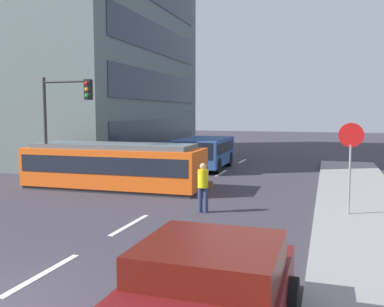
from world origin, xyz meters
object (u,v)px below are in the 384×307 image
at_px(city_bus, 205,151).
at_px(traffic_light_mast, 63,112).
at_px(streetcar_tram, 114,165).
at_px(stop_sign, 351,149).
at_px(pedestrian_crossing, 203,185).

relative_size(city_bus, traffic_light_mast, 1.12).
height_order(streetcar_tram, stop_sign, stop_sign).
bearing_deg(pedestrian_crossing, city_bus, 105.99).
relative_size(pedestrian_crossing, traffic_light_mast, 0.35).
bearing_deg(stop_sign, streetcar_tram, 166.28).
relative_size(stop_sign, traffic_light_mast, 0.60).
relative_size(pedestrian_crossing, stop_sign, 0.58).
height_order(pedestrian_crossing, traffic_light_mast, traffic_light_mast).
bearing_deg(pedestrian_crossing, traffic_light_mast, 163.73).
height_order(streetcar_tram, city_bus, streetcar_tram).
bearing_deg(city_bus, pedestrian_crossing, -74.01).
distance_m(city_bus, traffic_light_mast, 9.57).
relative_size(city_bus, stop_sign, 1.88).
bearing_deg(stop_sign, city_bus, 127.89).
bearing_deg(city_bus, streetcar_tram, -105.18).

